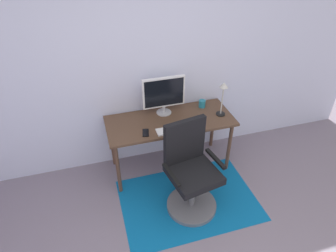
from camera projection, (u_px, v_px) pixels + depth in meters
wall_back at (143, 63)px, 3.36m from camera, size 6.00×0.10×2.60m
area_rug at (188, 200)px, 3.39m from camera, size 1.52×1.05×0.01m
desk at (170, 125)px, 3.49m from camera, size 1.49×0.62×0.73m
monitor at (164, 94)px, 3.42m from camera, size 0.51×0.18×0.47m
keyboard at (175, 129)px, 3.27m from camera, size 0.43×0.13×0.02m
computer_mouse at (200, 125)px, 3.33m from camera, size 0.06×0.10×0.03m
coffee_cup at (202, 104)px, 3.66m from camera, size 0.08×0.08×0.09m
cell_phone at (146, 133)px, 3.23m from camera, size 0.10×0.15×0.01m
desk_lamp at (223, 93)px, 3.37m from camera, size 0.11×0.11×0.43m
office_chair at (190, 176)px, 3.11m from camera, size 0.61×0.56×1.04m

